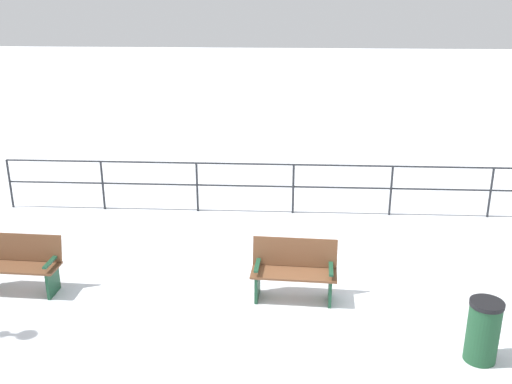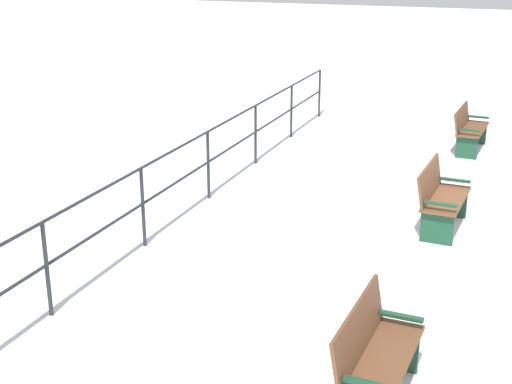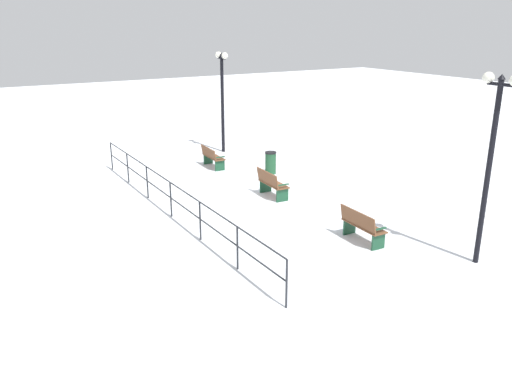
# 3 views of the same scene
# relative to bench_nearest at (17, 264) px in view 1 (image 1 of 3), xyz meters

# --- Properties ---
(ground_plane) EXTENTS (80.00, 80.00, 0.00)m
(ground_plane) POSITION_rel_bench_nearest_xyz_m (0.14, 4.61, -0.49)
(ground_plane) COLOR white
(ground_plane) RESTS_ON ground
(bench_nearest) EXTENTS (0.60, 1.46, 0.95)m
(bench_nearest) POSITION_rel_bench_nearest_xyz_m (0.00, 0.00, 0.00)
(bench_nearest) COLOR brown
(bench_nearest) RESTS_ON ground
(bench_second) EXTENTS (0.65, 1.41, 0.97)m
(bench_second) POSITION_rel_bench_nearest_xyz_m (-0.02, 4.61, -0.00)
(bench_second) COLOR brown
(bench_second) RESTS_ON ground
(waterfront_railing) EXTENTS (0.05, 13.00, 1.16)m
(waterfront_railing) POSITION_rel_bench_nearest_xyz_m (-3.79, 4.61, 0.29)
(waterfront_railing) COLOR #26282D
(waterfront_railing) RESTS_ON ground
(trash_bin) EXTENTS (0.46, 0.46, 0.90)m
(trash_bin) POSITION_rel_bench_nearest_xyz_m (1.55, 7.16, -0.04)
(trash_bin) COLOR #1E4C2D
(trash_bin) RESTS_ON ground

